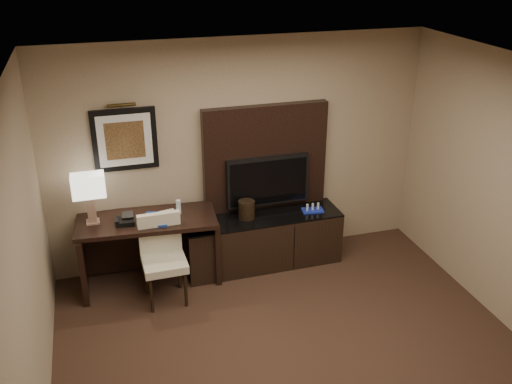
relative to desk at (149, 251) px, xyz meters
name	(u,v)px	position (x,y,z in m)	size (l,w,h in m)	color
ceiling	(330,92)	(1.17, -2.15, 2.29)	(4.50, 5.00, 0.01)	silver
wall_back	(239,153)	(1.17, 0.35, 0.94)	(4.50, 0.01, 2.70)	tan
wall_left	(19,307)	(-1.08, -2.15, 0.94)	(0.01, 5.00, 2.70)	tan
desk	(149,251)	(0.00, 0.00, 0.00)	(1.53, 0.66, 0.82)	black
credenza	(262,240)	(1.36, 0.02, -0.09)	(1.88, 0.52, 0.65)	black
tv_wall_panel	(265,158)	(1.47, 0.29, 0.86)	(1.50, 0.12, 1.30)	black
tv	(268,181)	(1.47, 0.19, 0.61)	(1.00, 0.08, 0.60)	black
artwork	(125,140)	(-0.13, 0.33, 1.24)	(0.70, 0.04, 0.70)	black
picture_light	(121,105)	(-0.13, 0.29, 1.64)	(0.04, 0.04, 0.30)	#3D2E13
desk_chair	(164,262)	(0.12, -0.41, 0.07)	(0.46, 0.53, 0.96)	beige
table_lamp	(90,197)	(-0.57, 0.07, 0.72)	(0.38, 0.22, 0.62)	#9F7863
desk_phone	(125,219)	(-0.23, -0.05, 0.46)	(0.20, 0.18, 0.10)	black
blue_folder	(156,219)	(0.10, -0.07, 0.42)	(0.26, 0.35, 0.02)	#1B40B5
book	(161,208)	(0.17, -0.02, 0.53)	(0.18, 0.02, 0.24)	#A0947E
water_bottle	(179,207)	(0.37, 0.02, 0.49)	(0.05, 0.05, 0.16)	silver
ice_bucket	(247,210)	(1.16, 0.03, 0.35)	(0.20, 0.20, 0.22)	black
minibar_tray	(313,208)	(1.98, -0.02, 0.28)	(0.25, 0.15, 0.09)	#1A2DAF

